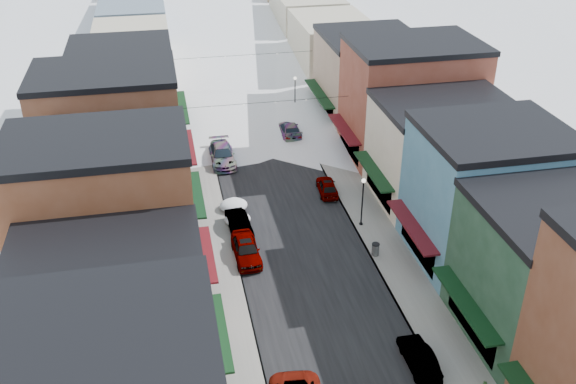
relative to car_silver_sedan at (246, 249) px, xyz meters
name	(u,v)px	position (x,y,z in m)	size (l,w,h in m)	color
road	(239,91)	(4.30, 36.03, -0.81)	(10.00, 160.00, 0.01)	black
sidewalk_left	(186,95)	(-2.30, 36.03, -0.74)	(3.20, 160.00, 0.15)	gray
sidewalk_right	(290,87)	(10.90, 36.03, -0.74)	(3.20, 160.00, 0.15)	gray
curb_left	(198,94)	(-0.75, 36.03, -0.74)	(0.10, 160.00, 0.15)	slate
curb_right	(278,88)	(9.35, 36.03, -0.74)	(0.10, 160.00, 0.15)	slate
bldg_l_cream	(114,324)	(-8.89, -11.47, 3.94)	(11.30, 8.20, 9.50)	beige
bldg_l_brick_near	(107,226)	(-9.39, -3.47, 5.44)	(12.30, 8.20, 12.50)	brown
bldg_l_grayblue	(121,187)	(-8.89, 5.03, 3.69)	(11.30, 9.20, 9.00)	slate
bldg_l_brick_far	(110,130)	(-9.89, 14.03, 4.69)	(13.30, 9.20, 11.00)	brown
bldg_l_tan	(125,95)	(-8.89, 24.03, 4.19)	(11.30, 11.20, 10.00)	tan
bldg_r_green	(553,272)	(17.49, -11.97, 3.94)	(11.30, 9.20, 9.50)	#1E3F2A
bldg_r_blue	(487,194)	(17.49, -2.97, 4.44)	(11.30, 9.20, 10.50)	teal
bldg_r_cream	(442,151)	(17.99, 6.03, 3.69)	(12.30, 9.20, 9.00)	beige
bldg_r_brick_far	(411,100)	(18.49, 15.03, 4.94)	(13.30, 9.20, 11.50)	brown
bldg_r_tan	(368,77)	(17.49, 25.03, 3.94)	(11.30, 11.20, 9.50)	#9C7D66
distant_blocks	(217,15)	(4.30, 59.03, 3.18)	(34.00, 55.00, 8.00)	gray
overhead_cables	(253,76)	(4.30, 23.53, 5.38)	(16.40, 15.04, 0.04)	black
car_silver_sedan	(246,249)	(0.00, 0.00, 0.00)	(1.93, 4.79, 1.63)	gray
car_dark_hatch	(239,224)	(0.00, 3.83, -0.11)	(1.49, 4.28, 1.41)	black
car_silver_wagon	(222,155)	(0.07, 16.64, 0.02)	(2.33, 5.73, 1.66)	#A1A3A9
car_green_sedan	(419,357)	(8.60, -13.33, -0.14)	(1.43, 4.10, 1.35)	black
car_gray_suv	(327,186)	(8.60, 8.59, -0.14)	(1.60, 3.97, 1.35)	#989BA0
car_black_sedan	(289,130)	(7.80, 21.48, -0.06)	(2.12, 5.23, 1.52)	black
car_lane_silver	(226,104)	(2.10, 30.47, -0.12)	(1.65, 4.11, 1.40)	gray
car_lane_white	(252,77)	(6.41, 38.60, 0.01)	(2.75, 5.97, 1.66)	#B9B9BB
trash_can	(375,249)	(9.68, -1.77, -0.15)	(0.60, 0.60, 1.02)	slate
streetlamp_near	(363,196)	(9.94, 2.67, 2.02)	(0.35, 0.35, 4.26)	black
streetlamp_far	(295,91)	(9.63, 27.18, 2.12)	(0.37, 0.37, 4.42)	black
snow_pile_mid	(238,219)	(0.02, 5.13, -0.38)	(2.18, 2.54, 0.92)	white
snow_pile_far	(234,205)	(-0.02, 7.35, -0.33)	(2.39, 2.67, 1.01)	white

